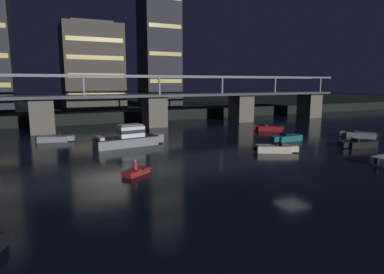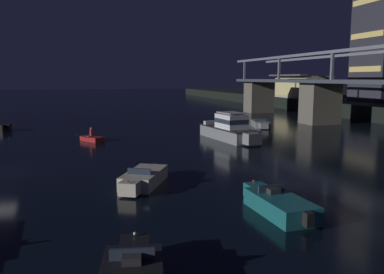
# 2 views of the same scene
# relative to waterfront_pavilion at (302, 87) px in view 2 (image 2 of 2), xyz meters

# --- Properties ---
(waterfront_pavilion) EXTENTS (12.40, 7.40, 4.70)m
(waterfront_pavilion) POSITION_rel_waterfront_pavilion_xyz_m (0.00, 0.00, 0.00)
(waterfront_pavilion) COLOR #B2AD9E
(waterfront_pavilion) RESTS_ON far_riverbank
(cabin_cruiser_near_left) EXTENTS (9.33, 3.75, 2.79)m
(cabin_cruiser_near_left) POSITION_rel_waterfront_pavilion_xyz_m (33.97, -28.81, -3.39)
(cabin_cruiser_near_left) COLOR gray
(cabin_cruiser_near_left) RESTS_ON ground
(speedboat_near_right) EXTENTS (5.21, 1.97, 1.16)m
(speedboat_near_right) POSITION_rel_waterfront_pavilion_xyz_m (54.98, -34.61, -4.02)
(speedboat_near_right) COLOR #196066
(speedboat_near_right) RESTS_ON ground
(speedboat_mid_left) EXTENTS (5.19, 2.75, 1.16)m
(speedboat_mid_left) POSITION_rel_waterfront_pavilion_xyz_m (25.53, -21.33, -4.02)
(speedboat_mid_left) COLOR gray
(speedboat_mid_left) RESTS_ON ground
(speedboat_mid_right) EXTENTS (4.92, 3.45, 1.16)m
(speedboat_mid_right) POSITION_rel_waterfront_pavilion_xyz_m (48.67, -39.90, -4.02)
(speedboat_mid_right) COLOR beige
(speedboat_mid_right) RESTS_ON ground
(dinghy_with_paddler) EXTENTS (2.78, 2.70, 1.36)m
(dinghy_with_paddler) POSITION_rel_waterfront_pavilion_xyz_m (31.20, -42.25, -4.16)
(dinghy_with_paddler) COLOR maroon
(dinghy_with_paddler) RESTS_ON ground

